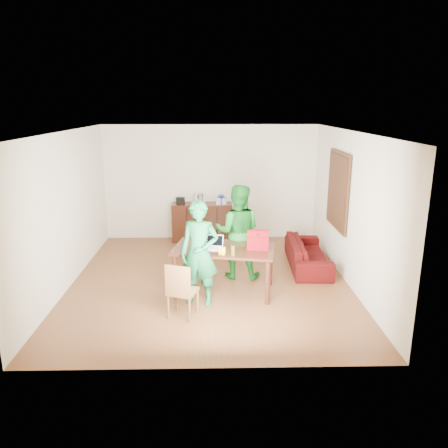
{
  "coord_description": "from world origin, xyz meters",
  "views": [
    {
      "loc": [
        0.09,
        -7.47,
        3.14
      ],
      "look_at": [
        0.25,
        -0.25,
        1.16
      ],
      "focal_mm": 35.0,
      "sensor_mm": 36.0,
      "label": 1
    }
  ],
  "objects_px": {
    "person_near": "(199,253)",
    "red_bag": "(258,241)",
    "person_far": "(238,232)",
    "chair": "(183,301)",
    "sofa": "(308,254)",
    "bottle": "(233,250)",
    "table": "(224,253)",
    "laptop": "(213,247)"
  },
  "relations": [
    {
      "from": "person_near",
      "to": "laptop",
      "type": "relative_size",
      "value": 5.04
    },
    {
      "from": "table",
      "to": "bottle",
      "type": "height_order",
      "value": "bottle"
    },
    {
      "from": "chair",
      "to": "sofa",
      "type": "bearing_deg",
      "value": 61.56
    },
    {
      "from": "table",
      "to": "chair",
      "type": "height_order",
      "value": "chair"
    },
    {
      "from": "laptop",
      "to": "sofa",
      "type": "relative_size",
      "value": 0.19
    },
    {
      "from": "person_near",
      "to": "red_bag",
      "type": "relative_size",
      "value": 4.77
    },
    {
      "from": "person_near",
      "to": "person_far",
      "type": "height_order",
      "value": "person_far"
    },
    {
      "from": "person_far",
      "to": "laptop",
      "type": "height_order",
      "value": "person_far"
    },
    {
      "from": "person_far",
      "to": "laptop",
      "type": "bearing_deg",
      "value": 67.07
    },
    {
      "from": "table",
      "to": "bottle",
      "type": "distance_m",
      "value": 0.46
    },
    {
      "from": "table",
      "to": "laptop",
      "type": "height_order",
      "value": "laptop"
    },
    {
      "from": "chair",
      "to": "red_bag",
      "type": "xyz_separation_m",
      "value": [
        1.21,
        0.85,
        0.67
      ]
    },
    {
      "from": "bottle",
      "to": "red_bag",
      "type": "distance_m",
      "value": 0.53
    },
    {
      "from": "chair",
      "to": "red_bag",
      "type": "distance_m",
      "value": 1.62
    },
    {
      "from": "red_bag",
      "to": "sofa",
      "type": "bearing_deg",
      "value": 52.02
    },
    {
      "from": "person_near",
      "to": "bottle",
      "type": "xyz_separation_m",
      "value": [
        0.54,
        0.06,
        0.03
      ]
    },
    {
      "from": "chair",
      "to": "sofa",
      "type": "relative_size",
      "value": 0.48
    },
    {
      "from": "sofa",
      "to": "chair",
      "type": "bearing_deg",
      "value": 134.57
    },
    {
      "from": "chair",
      "to": "table",
      "type": "bearing_deg",
      "value": 74.58
    },
    {
      "from": "chair",
      "to": "bottle",
      "type": "relative_size",
      "value": 4.6
    },
    {
      "from": "table",
      "to": "red_bag",
      "type": "distance_m",
      "value": 0.61
    },
    {
      "from": "table",
      "to": "person_far",
      "type": "distance_m",
      "value": 0.75
    },
    {
      "from": "table",
      "to": "red_bag",
      "type": "bearing_deg",
      "value": 2.26
    },
    {
      "from": "bottle",
      "to": "laptop",
      "type": "bearing_deg",
      "value": 134.32
    },
    {
      "from": "laptop",
      "to": "sofa",
      "type": "bearing_deg",
      "value": 47.41
    },
    {
      "from": "chair",
      "to": "laptop",
      "type": "relative_size",
      "value": 2.58
    },
    {
      "from": "red_bag",
      "to": "sofa",
      "type": "distance_m",
      "value": 1.82
    },
    {
      "from": "chair",
      "to": "person_near",
      "type": "bearing_deg",
      "value": 82.08
    },
    {
      "from": "person_far",
      "to": "sofa",
      "type": "distance_m",
      "value": 1.63
    },
    {
      "from": "chair",
      "to": "person_near",
      "type": "distance_m",
      "value": 0.8
    },
    {
      "from": "bottle",
      "to": "red_bag",
      "type": "relative_size",
      "value": 0.53
    },
    {
      "from": "chair",
      "to": "bottle",
      "type": "height_order",
      "value": "bottle"
    },
    {
      "from": "chair",
      "to": "laptop",
      "type": "xyz_separation_m",
      "value": [
        0.46,
        0.86,
        0.58
      ]
    },
    {
      "from": "bottle",
      "to": "person_near",
      "type": "bearing_deg",
      "value": -173.89
    },
    {
      "from": "table",
      "to": "sofa",
      "type": "xyz_separation_m",
      "value": [
        1.7,
        1.18,
        -0.43
      ]
    },
    {
      "from": "table",
      "to": "person_near",
      "type": "relative_size",
      "value": 1.07
    },
    {
      "from": "chair",
      "to": "person_far",
      "type": "distance_m",
      "value": 1.95
    },
    {
      "from": "laptop",
      "to": "red_bag",
      "type": "height_order",
      "value": "red_bag"
    },
    {
      "from": "person_near",
      "to": "laptop",
      "type": "height_order",
      "value": "person_near"
    },
    {
      "from": "table",
      "to": "sofa",
      "type": "distance_m",
      "value": 2.11
    },
    {
      "from": "laptop",
      "to": "sofa",
      "type": "distance_m",
      "value": 2.33
    },
    {
      "from": "chair",
      "to": "laptop",
      "type": "height_order",
      "value": "laptop"
    }
  ]
}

